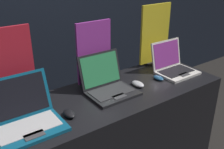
# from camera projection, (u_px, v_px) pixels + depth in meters

# --- Properties ---
(display_counter) EXTENTS (1.76, 0.61, 0.86)m
(display_counter) POSITION_uv_depth(u_px,v_px,m) (112.00, 141.00, 2.07)
(display_counter) COLOR black
(display_counter) RESTS_ON ground_plane
(laptop_front) EXTENTS (0.39, 0.35, 0.27)m
(laptop_front) POSITION_uv_depth(u_px,v_px,m) (24.00, 117.00, 1.51)
(laptop_front) COLOR #0F5170
(laptop_front) RESTS_ON display_counter
(mouse_front) EXTENTS (0.06, 0.11, 0.03)m
(mouse_front) POSITION_uv_depth(u_px,v_px,m) (69.00, 114.00, 1.62)
(mouse_front) COLOR black
(mouse_front) RESTS_ON display_counter
(promo_stand_front) EXTENTS (0.33, 0.07, 0.54)m
(promo_stand_front) POSITION_uv_depth(u_px,v_px,m) (8.00, 73.00, 1.60)
(promo_stand_front) COLOR black
(promo_stand_front) RESTS_ON display_counter
(laptop_middle) EXTENTS (0.34, 0.33, 0.27)m
(laptop_middle) POSITION_uv_depth(u_px,v_px,m) (108.00, 84.00, 1.90)
(laptop_middle) COLOR black
(laptop_middle) RESTS_ON display_counter
(mouse_middle) EXTENTS (0.07, 0.12, 0.03)m
(mouse_middle) POSITION_uv_depth(u_px,v_px,m) (138.00, 84.00, 2.00)
(mouse_middle) COLOR #B2B2B7
(mouse_middle) RESTS_ON display_counter
(promo_stand_middle) EXTENTS (0.29, 0.07, 0.49)m
(promo_stand_middle) POSITION_uv_depth(u_px,v_px,m) (94.00, 55.00, 1.96)
(promo_stand_middle) COLOR black
(promo_stand_middle) RESTS_ON display_counter
(laptop_back) EXTENTS (0.32, 0.30, 0.25)m
(laptop_back) POSITION_uv_depth(u_px,v_px,m) (173.00, 65.00, 2.23)
(laptop_back) COLOR silver
(laptop_back) RESTS_ON display_counter
(mouse_back) EXTENTS (0.06, 0.10, 0.03)m
(mouse_back) POSITION_uv_depth(u_px,v_px,m) (158.00, 78.00, 2.11)
(mouse_back) COLOR navy
(mouse_back) RESTS_ON display_counter
(promo_stand_back) EXTENTS (0.32, 0.07, 0.54)m
(promo_stand_back) POSITION_uv_depth(u_px,v_px,m) (155.00, 36.00, 2.33)
(promo_stand_back) COLOR black
(promo_stand_back) RESTS_ON display_counter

